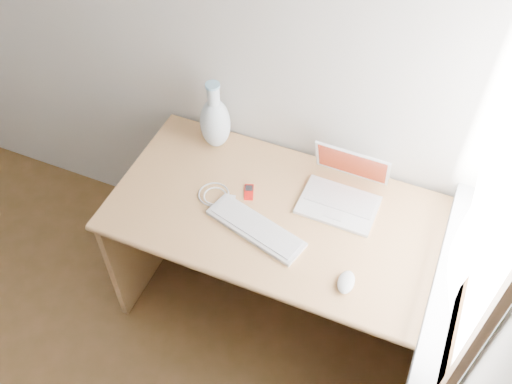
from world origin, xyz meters
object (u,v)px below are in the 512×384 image
at_px(laptop, 342,191).
at_px(external_keyboard, 256,228).
at_px(desk, 290,231).
at_px(vase, 215,121).

xyz_separation_m(laptop, external_keyboard, (-0.26, -0.28, -0.04)).
relative_size(desk, external_keyboard, 3.28).
height_order(laptop, external_keyboard, laptop).
bearing_deg(desk, vase, 158.04).
distance_m(desk, external_keyboard, 0.31).
height_order(desk, external_keyboard, external_keyboard).
xyz_separation_m(desk, external_keyboard, (-0.08, -0.20, 0.23)).
relative_size(laptop, vase, 0.93).
bearing_deg(vase, external_keyboard, -47.16).
bearing_deg(vase, desk, -21.96).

